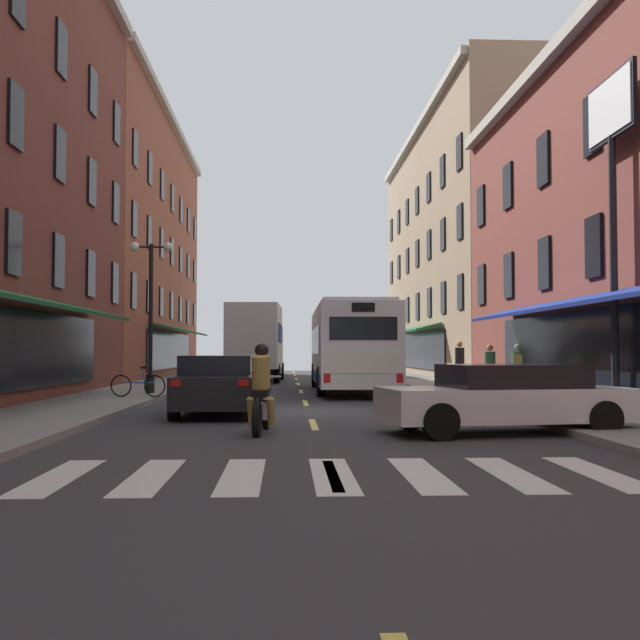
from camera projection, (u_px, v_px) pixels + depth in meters
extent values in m
cube|color=#333335|center=(308.00, 413.00, 19.41)|extent=(34.80, 80.00, 0.10)
cube|color=#DBCC4C|center=(333.00, 475.00, 9.43)|extent=(0.14, 2.40, 0.01)
cube|color=#DBCC4C|center=(313.00, 424.00, 15.92)|extent=(0.14, 2.40, 0.01)
cube|color=#DBCC4C|center=(305.00, 403.00, 22.41)|extent=(0.14, 2.40, 0.01)
cube|color=#DBCC4C|center=(301.00, 391.00, 28.90)|extent=(0.14, 2.40, 0.01)
cube|color=#DBCC4C|center=(298.00, 384.00, 35.39)|extent=(0.14, 2.40, 0.01)
cube|color=#DBCC4C|center=(296.00, 379.00, 41.88)|extent=(0.14, 2.40, 0.01)
cube|color=#DBCC4C|center=(295.00, 375.00, 48.36)|extent=(0.14, 2.40, 0.01)
cube|color=#DBCC4C|center=(294.00, 372.00, 54.85)|extent=(0.14, 2.40, 0.01)
cube|color=silver|center=(59.00, 477.00, 9.29)|extent=(0.50, 2.80, 0.01)
cube|color=silver|center=(151.00, 476.00, 9.34)|extent=(0.50, 2.80, 0.01)
cube|color=silver|center=(242.00, 475.00, 9.39)|extent=(0.50, 2.80, 0.01)
cube|color=silver|center=(333.00, 475.00, 9.43)|extent=(0.50, 2.80, 0.01)
cube|color=silver|center=(422.00, 474.00, 9.48)|extent=(0.50, 2.80, 0.01)
cube|color=silver|center=(511.00, 473.00, 9.53)|extent=(0.50, 2.80, 0.01)
cube|color=silver|center=(598.00, 473.00, 9.58)|extent=(0.50, 2.80, 0.01)
cube|color=gray|center=(71.00, 409.00, 19.16)|extent=(3.00, 80.00, 0.14)
cube|color=gray|center=(540.00, 408.00, 19.68)|extent=(3.00, 80.00, 0.14)
cube|color=black|center=(12.00, 349.00, 19.15)|extent=(0.10, 16.00, 2.10)
cube|color=#1E6638|center=(42.00, 301.00, 19.23)|extent=(1.38, 14.93, 0.44)
cube|color=black|center=(13.00, 243.00, 19.26)|extent=(0.10, 1.00, 1.60)
cube|color=black|center=(58.00, 261.00, 23.06)|extent=(0.10, 1.00, 1.60)
cube|color=black|center=(91.00, 274.00, 26.86)|extent=(0.10, 1.00, 1.60)
cube|color=black|center=(115.00, 283.00, 30.67)|extent=(0.10, 1.00, 1.60)
cube|color=black|center=(15.00, 116.00, 19.39)|extent=(0.10, 1.00, 1.60)
cube|color=black|center=(60.00, 155.00, 23.19)|extent=(0.10, 1.00, 1.60)
cube|color=black|center=(92.00, 182.00, 26.99)|extent=(0.10, 1.00, 1.60)
cube|color=black|center=(116.00, 203.00, 30.79)|extent=(0.10, 1.00, 1.60)
cube|color=black|center=(61.00, 50.00, 23.32)|extent=(0.10, 1.00, 1.60)
cube|color=black|center=(93.00, 92.00, 27.12)|extent=(0.10, 1.00, 1.60)
cube|color=black|center=(116.00, 124.00, 30.92)|extent=(0.10, 1.00, 1.60)
cube|color=brown|center=(103.00, 246.00, 45.84)|extent=(8.00, 26.57, 15.44)
cube|color=#B2AD9E|center=(174.00, 124.00, 46.31)|extent=(0.44, 26.07, 0.40)
cube|color=black|center=(171.00, 350.00, 45.77)|extent=(0.10, 16.00, 2.10)
cube|color=#1E6638|center=(183.00, 330.00, 45.85)|extent=(1.38, 14.93, 0.44)
cube|color=black|center=(134.00, 291.00, 34.47)|extent=(0.10, 1.00, 1.60)
cube|color=black|center=(149.00, 297.00, 38.27)|extent=(0.10, 1.00, 1.60)
cube|color=black|center=(161.00, 302.00, 42.07)|extent=(0.10, 1.00, 1.60)
cube|color=black|center=(171.00, 306.00, 45.88)|extent=(0.10, 1.00, 1.60)
cube|color=black|center=(180.00, 309.00, 49.68)|extent=(0.10, 1.00, 1.60)
cube|color=black|center=(188.00, 312.00, 53.48)|extent=(0.10, 1.00, 1.60)
cube|color=black|center=(194.00, 315.00, 57.28)|extent=(0.10, 1.00, 1.60)
cube|color=black|center=(134.00, 219.00, 34.60)|extent=(0.10, 1.00, 1.60)
cube|color=black|center=(149.00, 232.00, 38.40)|extent=(0.10, 1.00, 1.60)
cube|color=black|center=(162.00, 243.00, 42.20)|extent=(0.10, 1.00, 1.60)
cube|color=black|center=(172.00, 252.00, 46.00)|extent=(0.10, 1.00, 1.60)
cube|color=black|center=(181.00, 260.00, 49.81)|extent=(0.10, 1.00, 1.60)
cube|color=black|center=(188.00, 266.00, 53.61)|extent=(0.10, 1.00, 1.60)
cube|color=black|center=(194.00, 272.00, 57.41)|extent=(0.10, 1.00, 1.60)
cube|color=black|center=(135.00, 149.00, 34.72)|extent=(0.10, 1.00, 1.60)
cube|color=black|center=(150.00, 169.00, 38.53)|extent=(0.10, 1.00, 1.60)
cube|color=black|center=(162.00, 185.00, 42.33)|extent=(0.10, 1.00, 1.60)
cube|color=black|center=(172.00, 199.00, 46.13)|extent=(0.10, 1.00, 1.60)
cube|color=black|center=(181.00, 210.00, 49.94)|extent=(0.10, 1.00, 1.60)
cube|color=black|center=(188.00, 220.00, 53.74)|extent=(0.10, 1.00, 1.60)
cube|color=black|center=(195.00, 229.00, 57.54)|extent=(0.10, 1.00, 1.60)
cube|color=#B2AD9E|center=(588.00, 13.00, 20.15)|extent=(0.44, 26.07, 0.40)
cube|color=black|center=(595.00, 350.00, 19.80)|extent=(0.10, 16.00, 2.10)
cube|color=navy|center=(568.00, 303.00, 19.82)|extent=(1.38, 14.93, 0.44)
cube|color=black|center=(594.00, 247.00, 19.91)|extent=(0.10, 1.00, 1.60)
cube|color=black|center=(545.00, 263.00, 23.71)|extent=(0.10, 1.00, 1.60)
cube|color=black|center=(509.00, 275.00, 27.52)|extent=(0.10, 1.00, 1.60)
cube|color=black|center=(482.00, 285.00, 31.32)|extent=(0.10, 1.00, 1.60)
cube|color=black|center=(592.00, 124.00, 20.04)|extent=(0.10, 1.00, 1.60)
cube|color=black|center=(543.00, 160.00, 23.84)|extent=(0.10, 1.00, 1.60)
cube|color=black|center=(508.00, 186.00, 27.64)|extent=(0.10, 1.00, 1.60)
cube|color=black|center=(481.00, 206.00, 31.45)|extent=(0.10, 1.00, 1.60)
cube|color=#9E8466|center=(483.00, 251.00, 46.84)|extent=(8.00, 26.57, 15.11)
cube|color=#B2AD9E|center=(416.00, 133.00, 46.95)|extent=(0.44, 26.07, 0.40)
cube|color=black|center=(418.00, 350.00, 46.42)|extent=(0.10, 16.00, 2.10)
cube|color=#1E6638|center=(406.00, 330.00, 46.44)|extent=(1.38, 14.93, 0.44)
cube|color=black|center=(460.00, 292.00, 35.12)|extent=(0.10, 1.00, 1.60)
cube|color=black|center=(443.00, 298.00, 38.92)|extent=(0.10, 1.00, 1.60)
cube|color=black|center=(429.00, 302.00, 42.73)|extent=(0.10, 1.00, 1.60)
cube|color=black|center=(418.00, 306.00, 46.53)|extent=(0.10, 1.00, 1.60)
cube|color=black|center=(408.00, 310.00, 50.33)|extent=(0.10, 1.00, 1.60)
cube|color=black|center=(399.00, 313.00, 54.13)|extent=(0.10, 1.00, 1.60)
cube|color=black|center=(392.00, 315.00, 57.94)|extent=(0.10, 1.00, 1.60)
cube|color=black|center=(460.00, 222.00, 35.25)|extent=(0.10, 1.00, 1.60)
cube|color=black|center=(443.00, 234.00, 39.05)|extent=(0.10, 1.00, 1.60)
cube|color=black|center=(429.00, 245.00, 42.85)|extent=(0.10, 1.00, 1.60)
cube|color=black|center=(417.00, 253.00, 46.66)|extent=(0.10, 1.00, 1.60)
cube|color=black|center=(407.00, 261.00, 50.46)|extent=(0.10, 1.00, 1.60)
cube|color=black|center=(399.00, 267.00, 54.26)|extent=(0.10, 1.00, 1.60)
cube|color=black|center=(391.00, 273.00, 58.07)|extent=(0.10, 1.00, 1.60)
cube|color=black|center=(459.00, 152.00, 35.38)|extent=(0.10, 1.00, 1.60)
cube|color=black|center=(443.00, 172.00, 39.18)|extent=(0.10, 1.00, 1.60)
cube|color=black|center=(429.00, 188.00, 42.98)|extent=(0.10, 1.00, 1.60)
cube|color=black|center=(417.00, 201.00, 46.78)|extent=(0.10, 1.00, 1.60)
cube|color=black|center=(407.00, 212.00, 50.59)|extent=(0.10, 1.00, 1.60)
cube|color=black|center=(399.00, 222.00, 54.39)|extent=(0.10, 1.00, 1.60)
cube|color=black|center=(391.00, 230.00, 58.19)|extent=(0.10, 1.00, 1.60)
cylinder|color=black|center=(614.00, 272.00, 17.97)|extent=(0.18, 0.18, 6.40)
cylinder|color=black|center=(616.00, 405.00, 17.84)|extent=(0.40, 0.40, 0.24)
cube|color=black|center=(611.00, 108.00, 18.12)|extent=(0.10, 2.49, 1.51)
cube|color=white|center=(609.00, 108.00, 18.12)|extent=(0.04, 2.33, 1.35)
cube|color=white|center=(614.00, 108.00, 18.12)|extent=(0.04, 2.33, 1.35)
cube|color=white|center=(350.00, 346.00, 28.77)|extent=(2.65, 11.15, 2.70)
cube|color=silver|center=(350.00, 308.00, 28.83)|extent=(2.44, 9.95, 0.16)
cube|color=black|center=(349.00, 341.00, 29.08)|extent=(2.67, 8.75, 0.96)
cube|color=#193899|center=(350.00, 376.00, 28.72)|extent=(2.67, 10.75, 0.36)
cube|color=black|center=(340.00, 342.00, 34.29)|extent=(2.25, 0.14, 1.10)
cube|color=black|center=(363.00, 328.00, 23.27)|extent=(2.05, 0.14, 0.70)
cube|color=silver|center=(363.00, 363.00, 23.22)|extent=(2.15, 0.12, 0.64)
cube|color=black|center=(363.00, 307.00, 23.29)|extent=(0.70, 0.11, 0.28)
cube|color=red|center=(327.00, 378.00, 23.15)|extent=(0.20, 0.08, 0.28)
cube|color=red|center=(400.00, 378.00, 23.23)|extent=(0.20, 0.08, 0.28)
cylinder|color=black|center=(315.00, 375.00, 32.24)|extent=(0.31, 1.00, 1.00)
cylinder|color=black|center=(371.00, 375.00, 32.32)|extent=(0.31, 1.00, 1.00)
cylinder|color=black|center=(321.00, 382.00, 25.62)|extent=(0.31, 1.00, 1.00)
cylinder|color=black|center=(392.00, 381.00, 25.70)|extent=(0.31, 1.00, 1.00)
cube|color=white|center=(260.00, 350.00, 40.84)|extent=(2.39, 2.55, 2.40)
cube|color=black|center=(262.00, 335.00, 42.06)|extent=(2.00, 0.18, 0.80)
cube|color=silver|center=(255.00, 337.00, 37.07)|extent=(2.59, 5.23, 3.00)
cube|color=navy|center=(280.00, 333.00, 37.08)|extent=(0.18, 3.09, 0.90)
cube|color=black|center=(257.00, 370.00, 38.23)|extent=(2.17, 7.27, 0.24)
cylinder|color=black|center=(239.00, 371.00, 40.59)|extent=(0.31, 0.91, 0.90)
cylinder|color=black|center=(281.00, 371.00, 40.60)|extent=(0.31, 0.91, 0.90)
cylinder|color=black|center=(230.00, 374.00, 36.22)|extent=(0.31, 0.91, 0.90)
cylinder|color=black|center=(277.00, 374.00, 36.23)|extent=(0.31, 0.91, 0.90)
cube|color=black|center=(220.00, 390.00, 18.41)|extent=(1.82, 4.53, 0.71)
cube|color=black|center=(219.00, 366.00, 18.25)|extent=(1.64, 2.45, 0.49)
cube|color=red|center=(176.00, 383.00, 16.16)|extent=(0.20, 0.06, 0.14)
cube|color=red|center=(244.00, 383.00, 16.21)|extent=(0.20, 0.06, 0.14)
cylinder|color=black|center=(193.00, 397.00, 19.92)|extent=(0.23, 0.64, 0.64)
cylinder|color=black|center=(258.00, 397.00, 19.98)|extent=(0.23, 0.64, 0.64)
cylinder|color=black|center=(174.00, 406.00, 16.81)|extent=(0.23, 0.64, 0.64)
cylinder|color=black|center=(251.00, 406.00, 16.87)|extent=(0.23, 0.64, 0.64)
cube|color=black|center=(266.00, 367.00, 46.92)|extent=(1.82, 4.73, 0.61)
cube|color=black|center=(266.00, 358.00, 46.76)|extent=(1.64, 2.56, 0.55)
cube|color=red|center=(253.00, 364.00, 44.57)|extent=(0.20, 0.06, 0.14)
cube|color=red|center=(277.00, 364.00, 44.62)|extent=(0.20, 0.06, 0.14)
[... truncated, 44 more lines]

